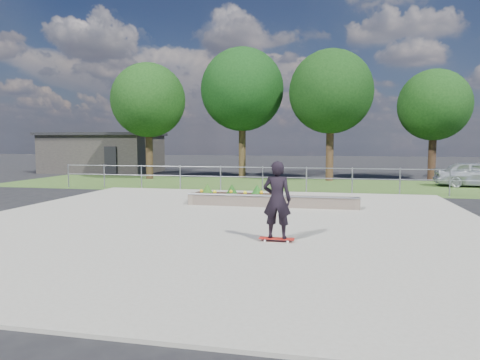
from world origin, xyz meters
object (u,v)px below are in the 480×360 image
(planter_bed, at_px, (231,196))
(grind_ledge, at_px, (271,201))
(skateboarder, at_px, (277,200))
(parked_car, at_px, (476,174))

(planter_bed, bearing_deg, grind_ledge, -36.57)
(skateboarder, xyz_separation_m, parked_car, (8.49, 14.35, -0.35))
(grind_ledge, xyz_separation_m, skateboarder, (0.83, -5.20, 0.75))
(grind_ledge, relative_size, planter_bed, 2.00)
(grind_ledge, distance_m, planter_bed, 2.19)
(grind_ledge, bearing_deg, parked_car, 44.48)
(skateboarder, height_order, parked_car, skateboarder)
(skateboarder, bearing_deg, grind_ledge, 99.10)
(skateboarder, relative_size, parked_car, 0.47)
(planter_bed, bearing_deg, skateboarder, -68.25)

